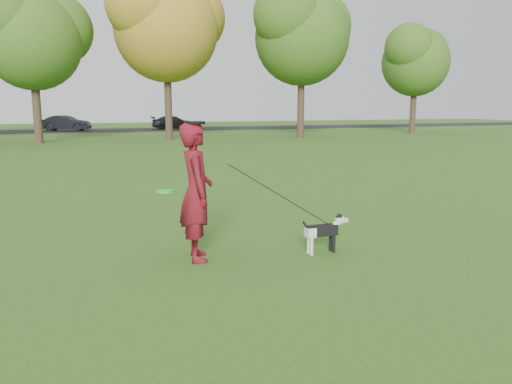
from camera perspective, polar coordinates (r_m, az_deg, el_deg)
name	(u,v)px	position (r m, az deg, el deg)	size (l,w,h in m)	color
ground	(230,254)	(7.73, -2.99, -7.08)	(120.00, 120.00, 0.00)	#285116
road	(97,130)	(47.16, -17.72, 6.72)	(120.00, 7.00, 0.02)	black
man	(196,192)	(7.29, -6.85, 0.00)	(0.74, 0.48, 2.02)	#5B0D0D
dog	(325,229)	(7.77, 7.90, -4.23)	(0.80, 0.16, 0.61)	black
car_mid	(66,123)	(47.09, -20.89, 7.37)	(1.42, 4.07, 1.34)	black
car_right	(174,123)	(47.97, -9.35, 7.84)	(1.70, 4.19, 1.22)	black
man_held_items	(281,196)	(7.49, 2.83, -0.43)	(2.64, 0.51, 1.62)	#1DE62B
tree_row	(77,18)	(33.53, -19.76, 18.19)	(51.74, 8.86, 12.01)	#38281C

